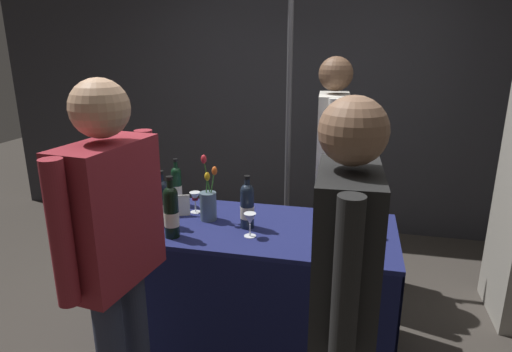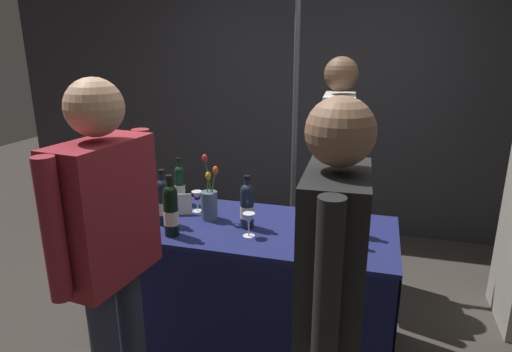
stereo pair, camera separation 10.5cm
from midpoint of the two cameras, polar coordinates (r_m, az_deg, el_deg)
The scene contains 20 objects.
ground_plane at distance 2.92m, azimuth 1.10°, elevation -20.89°, with size 12.00×12.00×0.00m, color #38332D.
back_partition at distance 4.29m, azimuth 7.99°, elevation 9.71°, with size 6.41×0.12×2.54m, color #2D2D33.
tasting_table at distance 2.63m, azimuth 1.16°, elevation -11.51°, with size 1.58×0.73×0.79m.
featured_wine_bottle at distance 2.38m, azimuth -9.84°, elevation -4.36°, with size 0.08×0.08×0.34m.
display_bottle_0 at distance 2.62m, azimuth -12.74°, elevation -2.88°, with size 0.07×0.07×0.33m.
display_bottle_1 at distance 2.43m, azimuth 13.33°, elevation -4.25°, with size 0.07×0.07×0.34m.
display_bottle_2 at distance 2.22m, azimuth 10.91°, elevation -6.68°, with size 0.07×0.07×0.29m.
display_bottle_3 at distance 2.31m, azimuth 12.14°, elevation -5.69°, with size 0.07×0.07×0.30m.
display_bottle_4 at distance 2.45m, azimuth 0.05°, elevation -3.82°, with size 0.08×0.08×0.31m.
display_bottle_5 at distance 2.55m, azimuth -10.90°, elevation -3.18°, with size 0.08×0.08×0.33m.
display_bottle_6 at distance 2.87m, azimuth -8.90°, elevation -1.04°, with size 0.07×0.07×0.30m.
display_bottle_7 at distance 2.50m, azimuth 10.53°, elevation -3.91°, with size 0.07×0.07×0.31m.
wine_glass_near_vendor at distance 2.35m, azimuth 0.22°, elevation -5.72°, with size 0.07×0.07×0.13m.
wine_glass_mid at distance 2.72m, azimuth -6.62°, elevation -2.70°, with size 0.07×0.07×0.13m.
flower_vase at distance 2.59m, azimuth -4.97°, elevation -3.40°, with size 0.10×0.10×0.40m.
brochure_stand at distance 2.69m, azimuth -9.00°, elevation -3.71°, with size 0.16×0.01×0.13m, color silver.
vendor_presenter at distance 3.17m, azimuth 11.45°, elevation 2.80°, with size 0.24×0.60×1.71m.
taster_foreground_right at distance 1.93m, azimuth -17.27°, elevation -7.79°, with size 0.26×0.61×1.67m.
taster_foreground_left at distance 1.59m, azimuth 11.77°, elevation -13.90°, with size 0.22×0.58×1.64m.
booth_signpost at distance 3.47m, azimuth 6.10°, elevation 10.72°, with size 0.56×0.04×2.33m.
Camera 2 is at (0.63, -2.23, 1.79)m, focal length 30.60 mm.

